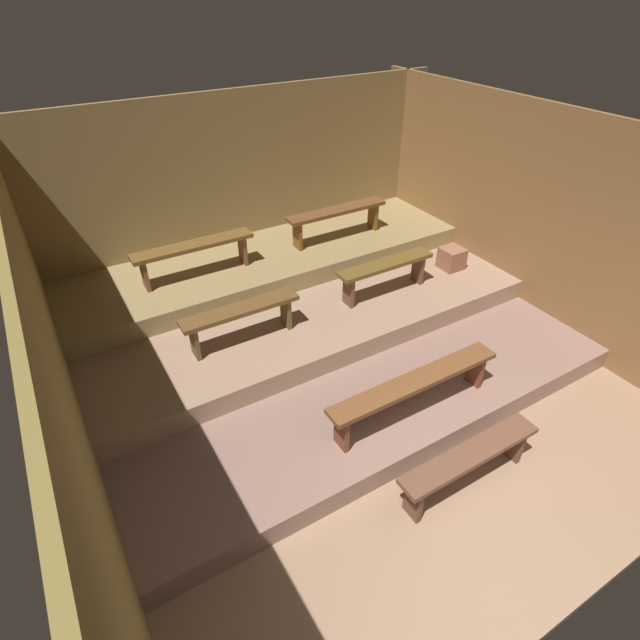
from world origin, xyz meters
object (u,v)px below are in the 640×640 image
at_px(bench_upper_left, 194,250).
at_px(bench_lower_center, 415,385).
at_px(wooden_crate_middle, 452,258).
at_px(bench_floor_center, 470,459).
at_px(bench_middle_left, 241,315).
at_px(bench_middle_right, 385,269).
at_px(bench_upper_right, 337,215).

bearing_deg(bench_upper_left, bench_lower_center, -68.49).
bearing_deg(bench_lower_center, wooden_crate_middle, 39.63).
xyz_separation_m(bench_floor_center, bench_middle_left, (-1.11, 2.51, 0.51)).
bearing_deg(bench_floor_center, bench_middle_right, 70.42).
height_order(bench_upper_left, wooden_crate_middle, bench_upper_left).
xyz_separation_m(bench_floor_center, bench_upper_left, (-1.17, 3.76, 0.77)).
distance_m(bench_upper_right, wooden_crate_middle, 1.74).
height_order(bench_middle_left, wooden_crate_middle, bench_middle_left).
distance_m(bench_middle_left, bench_upper_right, 2.43).
height_order(bench_upper_left, bench_upper_right, same).
height_order(bench_middle_right, bench_upper_left, bench_upper_left).
relative_size(bench_upper_right, wooden_crate_middle, 5.10).
bearing_deg(bench_middle_left, bench_upper_right, 31.35).
relative_size(bench_floor_center, bench_middle_left, 1.11).
height_order(bench_middle_left, bench_upper_left, bench_upper_left).
xyz_separation_m(bench_middle_left, bench_upper_right, (2.06, 1.25, 0.26)).
bearing_deg(bench_upper_right, wooden_crate_middle, -46.08).
bearing_deg(bench_upper_right, bench_lower_center, -107.90).
xyz_separation_m(bench_lower_center, wooden_crate_middle, (2.11, 1.75, 0.04)).
bearing_deg(bench_middle_right, wooden_crate_middle, 2.36).
height_order(bench_lower_center, bench_upper_right, bench_upper_right).
height_order(bench_lower_center, bench_upper_left, bench_upper_left).
bearing_deg(bench_middle_left, bench_upper_left, 92.75).
bearing_deg(bench_floor_center, bench_lower_center, 90.18).
height_order(bench_floor_center, bench_upper_right, bench_upper_right).
relative_size(bench_floor_center, bench_middle_right, 1.11).
height_order(bench_floor_center, bench_middle_left, bench_middle_left).
xyz_separation_m(bench_lower_center, bench_upper_right, (0.95, 2.96, 0.50)).
height_order(bench_middle_right, wooden_crate_middle, bench_middle_right).
relative_size(bench_middle_right, bench_upper_right, 0.88).
bearing_deg(bench_floor_center, bench_middle_left, 113.82).
xyz_separation_m(bench_upper_right, wooden_crate_middle, (1.16, -1.20, -0.46)).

